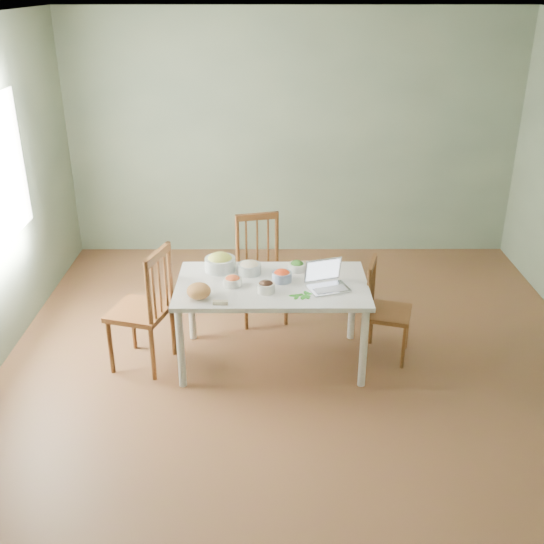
{
  "coord_description": "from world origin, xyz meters",
  "views": [
    {
      "loc": [
        -0.25,
        -4.57,
        2.93
      ],
      "look_at": [
        -0.24,
        0.05,
        0.82
      ],
      "focal_mm": 42.33,
      "sensor_mm": 36.0,
      "label": 1
    }
  ],
  "objects_px": {
    "dining_table": "(272,323)",
    "bread_boule": "(199,291)",
    "chair_far": "(262,271)",
    "chair_left": "(140,308)",
    "chair_right": "(389,311)",
    "bowl_squash": "(220,262)",
    "laptop": "(329,277)"
  },
  "relations": [
    {
      "from": "bowl_squash",
      "to": "laptop",
      "type": "relative_size",
      "value": 0.84
    },
    {
      "from": "chair_far",
      "to": "chair_left",
      "type": "bearing_deg",
      "value": -154.46
    },
    {
      "from": "chair_far",
      "to": "chair_left",
      "type": "relative_size",
      "value": 0.95
    },
    {
      "from": "dining_table",
      "to": "bread_boule",
      "type": "xyz_separation_m",
      "value": [
        -0.56,
        -0.26,
        0.42
      ]
    },
    {
      "from": "chair_far",
      "to": "chair_left",
      "type": "xyz_separation_m",
      "value": [
        -0.98,
        -0.79,
        0.03
      ]
    },
    {
      "from": "dining_table",
      "to": "laptop",
      "type": "bearing_deg",
      "value": -13.49
    },
    {
      "from": "bowl_squash",
      "to": "laptop",
      "type": "bearing_deg",
      "value": -22.56
    },
    {
      "from": "chair_right",
      "to": "bowl_squash",
      "type": "height_order",
      "value": "bowl_squash"
    },
    {
      "from": "chair_left",
      "to": "bowl_squash",
      "type": "bearing_deg",
      "value": 131.25
    },
    {
      "from": "chair_left",
      "to": "bowl_squash",
      "type": "distance_m",
      "value": 0.76
    },
    {
      "from": "dining_table",
      "to": "laptop",
      "type": "xyz_separation_m",
      "value": [
        0.44,
        -0.11,
        0.47
      ]
    },
    {
      "from": "bread_boule",
      "to": "bowl_squash",
      "type": "relative_size",
      "value": 0.72
    },
    {
      "from": "chair_left",
      "to": "laptop",
      "type": "distance_m",
      "value": 1.55
    },
    {
      "from": "chair_far",
      "to": "bowl_squash",
      "type": "height_order",
      "value": "chair_far"
    },
    {
      "from": "chair_far",
      "to": "laptop",
      "type": "xyz_separation_m",
      "value": [
        0.54,
        -0.85,
        0.33
      ]
    },
    {
      "from": "bowl_squash",
      "to": "laptop",
      "type": "xyz_separation_m",
      "value": [
        0.88,
        -0.36,
        0.03
      ]
    },
    {
      "from": "chair_left",
      "to": "bread_boule",
      "type": "xyz_separation_m",
      "value": [
        0.51,
        -0.21,
        0.26
      ]
    },
    {
      "from": "chair_far",
      "to": "bread_boule",
      "type": "relative_size",
      "value": 5.33
    },
    {
      "from": "chair_far",
      "to": "bread_boule",
      "type": "distance_m",
      "value": 1.14
    },
    {
      "from": "laptop",
      "to": "bread_boule",
      "type": "bearing_deg",
      "value": 170.21
    },
    {
      "from": "chair_far",
      "to": "chair_right",
      "type": "height_order",
      "value": "chair_far"
    },
    {
      "from": "dining_table",
      "to": "bread_boule",
      "type": "bearing_deg",
      "value": -155.25
    },
    {
      "from": "dining_table",
      "to": "chair_right",
      "type": "bearing_deg",
      "value": 4.57
    },
    {
      "from": "chair_left",
      "to": "chair_right",
      "type": "xyz_separation_m",
      "value": [
        2.04,
        0.12,
        -0.09
      ]
    },
    {
      "from": "bread_boule",
      "to": "bowl_squash",
      "type": "height_order",
      "value": "bowl_squash"
    },
    {
      "from": "chair_right",
      "to": "bowl_squash",
      "type": "bearing_deg",
      "value": 98.67
    },
    {
      "from": "dining_table",
      "to": "chair_left",
      "type": "distance_m",
      "value": 1.08
    },
    {
      "from": "chair_far",
      "to": "dining_table",
      "type": "bearing_deg",
      "value": -96.16
    },
    {
      "from": "chair_right",
      "to": "laptop",
      "type": "height_order",
      "value": "laptop"
    },
    {
      "from": "bowl_squash",
      "to": "dining_table",
      "type": "bearing_deg",
      "value": -30.81
    },
    {
      "from": "bread_boule",
      "to": "bowl_squash",
      "type": "xyz_separation_m",
      "value": [
        0.13,
        0.51,
        0.01
      ]
    },
    {
      "from": "chair_right",
      "to": "dining_table",
      "type": "bearing_deg",
      "value": 110.52
    }
  ]
}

